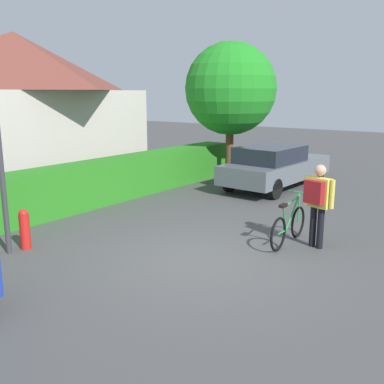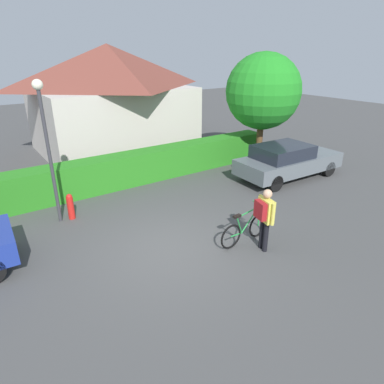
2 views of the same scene
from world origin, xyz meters
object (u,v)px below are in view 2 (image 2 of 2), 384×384
street_lamp (46,134)px  parked_car_far (287,160)px  fire_hydrant (70,206)px  bicycle (245,229)px  tree_kerbside (263,92)px  person_rider (265,214)px

street_lamp → parked_car_far: bearing=-9.4°
fire_hydrant → bicycle: bearing=-50.1°
parked_car_far → street_lamp: size_ratio=1.10×
street_lamp → tree_kerbside: tree_kerbside is taller
person_rider → tree_kerbside: (5.11, 5.22, 2.13)m
parked_car_far → street_lamp: bearing=170.6°
parked_car_far → fire_hydrant: 8.29m
parked_car_far → bicycle: parked_car_far is taller
parked_car_far → bicycle: size_ratio=2.65×
street_lamp → fire_hydrant: 2.27m
street_lamp → bicycle: bearing=-47.8°
parked_car_far → tree_kerbside: (0.44, 2.01, 2.43)m
parked_car_far → tree_kerbside: bearing=77.6°
person_rider → fire_hydrant: bearing=127.4°
bicycle → tree_kerbside: tree_kerbside is taller
person_rider → tree_kerbside: size_ratio=0.35×
tree_kerbside → fire_hydrant: bearing=-175.7°
person_rider → parked_car_far: bearing=34.6°
bicycle → street_lamp: 5.99m
parked_car_far → bicycle: 5.50m
person_rider → tree_kerbside: bearing=45.6°
person_rider → fire_hydrant: size_ratio=2.07×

